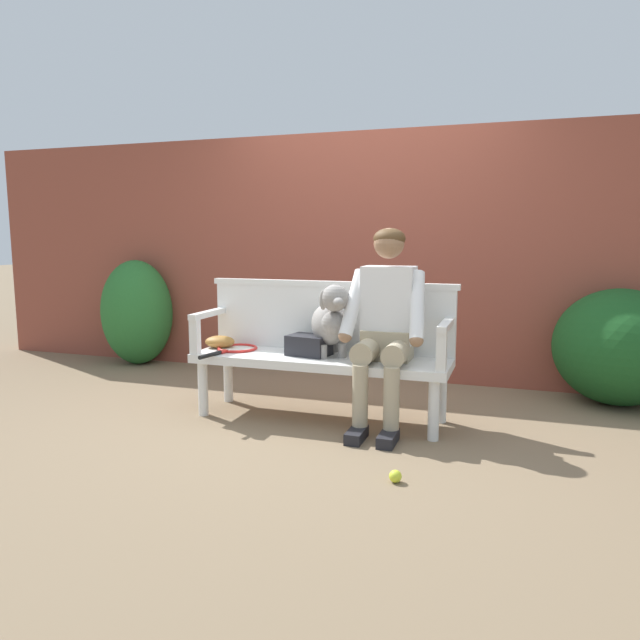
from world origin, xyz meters
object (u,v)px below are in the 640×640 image
Objects in this scene: dog_on_bench at (331,320)px; baseball_glove at (220,342)px; tennis_racket at (235,349)px; tennis_ball at (395,476)px; person_seated at (386,320)px; garden_bench at (320,364)px; sports_bag at (309,345)px.

baseball_glove is at bearing 177.53° from dog_on_bench.
tennis_ball is at bearing -33.37° from tennis_racket.
dog_on_bench is (-0.39, 0.02, -0.02)m from person_seated.
dog_on_bench is at bearing 0.78° from tennis_racket.
baseball_glove reaches higher than garden_bench.
person_seated is at bearing -1.44° from sports_bag.
dog_on_bench is 1.30m from tennis_ball.
garden_bench is 26.96× the size of tennis_ball.
person_seated is at bearing 106.20° from tennis_ball.
tennis_ball is (0.64, -0.91, -0.66)m from dog_on_bench.
garden_bench is 6.36× the size of sports_bag.
person_seated is 0.39m from dog_on_bench.
baseball_glove is 1.84m from tennis_ball.
tennis_ball is at bearing -73.80° from person_seated.
person_seated is 4.70× the size of sports_bag.
tennis_racket is 0.16m from baseball_glove.
tennis_ball is at bearing -51.42° from garden_bench.
garden_bench is at bearing -13.88° from baseball_glove.
person_seated is at bearing -3.37° from dog_on_bench.
dog_on_bench is (0.07, 0.01, 0.31)m from garden_bench.
tennis_ball is (1.36, -0.90, -0.42)m from tennis_racket.
sports_bag is 1.30m from tennis_ball.
garden_bench is 1.35× the size of person_seated.
tennis_racket is at bearing 146.63° from tennis_ball.
garden_bench is 0.15m from sports_bag.
garden_bench is at bearing -171.91° from dog_on_bench.
tennis_racket reaches higher than tennis_ball.
tennis_ball is at bearing -54.68° from dog_on_bench.
person_seated reaches higher than dog_on_bench.
tennis_racket is at bearing -179.22° from dog_on_bench.
garden_bench is 0.65m from tennis_racket.
garden_bench reaches higher than tennis_ball.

